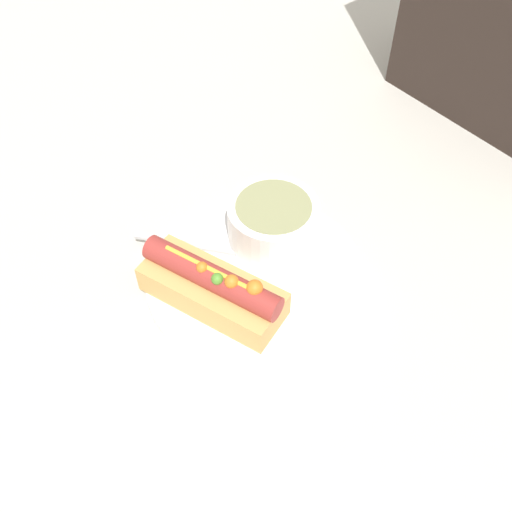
# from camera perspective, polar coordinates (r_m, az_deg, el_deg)

# --- Properties ---
(ground_plane) EXTENTS (4.00, 4.00, 0.00)m
(ground_plane) POSITION_cam_1_polar(r_m,az_deg,el_deg) (0.68, 0.00, -2.37)
(ground_plane) COLOR #BCB7AD
(dinner_plate) EXTENTS (0.25, 0.25, 0.01)m
(dinner_plate) POSITION_cam_1_polar(r_m,az_deg,el_deg) (0.68, 0.00, -2.03)
(dinner_plate) COLOR white
(dinner_plate) RESTS_ON ground_plane
(hot_dog) EXTENTS (0.17, 0.11, 0.06)m
(hot_dog) POSITION_cam_1_polar(r_m,az_deg,el_deg) (0.63, -4.18, -2.95)
(hot_dog) COLOR tan
(hot_dog) RESTS_ON dinner_plate
(soup_bowl) EXTENTS (0.11, 0.11, 0.05)m
(soup_bowl) POSITION_cam_1_polar(r_m,az_deg,el_deg) (0.69, 1.65, 3.42)
(soup_bowl) COLOR white
(soup_bowl) RESTS_ON dinner_plate
(spoon) EXTENTS (0.15, 0.12, 0.01)m
(spoon) POSITION_cam_1_polar(r_m,az_deg,el_deg) (0.69, -1.68, 0.34)
(spoon) COLOR #B7B7BC
(spoon) RESTS_ON dinner_plate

